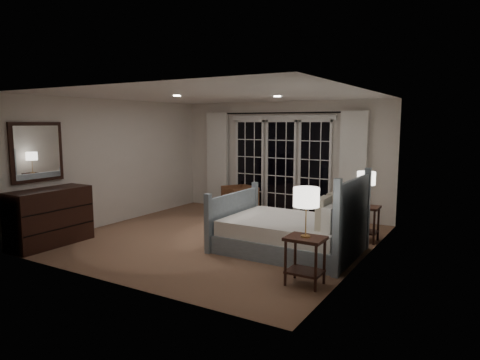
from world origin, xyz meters
The scene contains 20 objects.
floor centered at (0.00, 0.00, 0.00)m, with size 5.00×5.00×0.00m, color #8A634A.
ceiling centered at (0.00, 0.00, 2.50)m, with size 5.00×5.00×0.00m, color white.
wall_left centered at (-2.50, 0.00, 1.25)m, with size 0.02×5.00×2.50m, color silver.
wall_right centered at (2.50, 0.00, 1.25)m, with size 0.02×5.00×2.50m, color silver.
wall_back centered at (0.00, 2.50, 1.25)m, with size 5.00×0.02×2.50m, color silver.
wall_front centered at (0.00, -2.50, 1.25)m, with size 5.00×0.02×2.50m, color silver.
french_doors centered at (0.00, 2.46, 1.09)m, with size 2.50×0.04×2.20m.
curtain_rod centered at (0.00, 2.40, 2.25)m, with size 0.03×0.03×3.50m, color black.
curtain_left centered at (-1.65, 2.38, 1.15)m, with size 0.55×0.10×2.25m, color silver.
curtain_right centered at (1.65, 2.38, 1.15)m, with size 0.55×0.10×2.25m, color silver.
downlight_a centered at (0.80, 0.60, 2.49)m, with size 0.12×0.12×0.01m, color white.
downlight_b centered at (-0.60, -0.40, 2.49)m, with size 0.12×0.12×0.01m, color white.
bed centered at (1.42, -0.07, 0.32)m, with size 2.12×1.51×1.23m.
nightstand_left centered at (2.13, -1.29, 0.41)m, with size 0.48×0.38×0.62m.
nightstand_right centered at (2.24, 1.13, 0.41)m, with size 0.47×0.38×0.62m.
lamp_left centered at (2.13, -1.29, 1.12)m, with size 0.32×0.32×0.63m.
lamp_right centered at (2.24, 1.13, 1.09)m, with size 0.31×0.31×0.60m.
armchair centered at (-0.86, 2.10, 0.31)m, with size 0.65×0.67×0.61m, color brown.
dresser centered at (-2.23, -1.80, 0.47)m, with size 0.57×1.34×0.95m.
mirror centered at (-2.47, -1.80, 1.55)m, with size 0.05×0.85×1.00m.
Camera 1 is at (4.09, -6.17, 2.04)m, focal length 32.00 mm.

